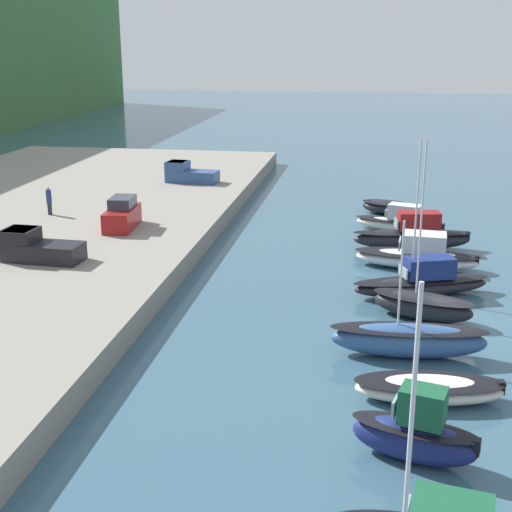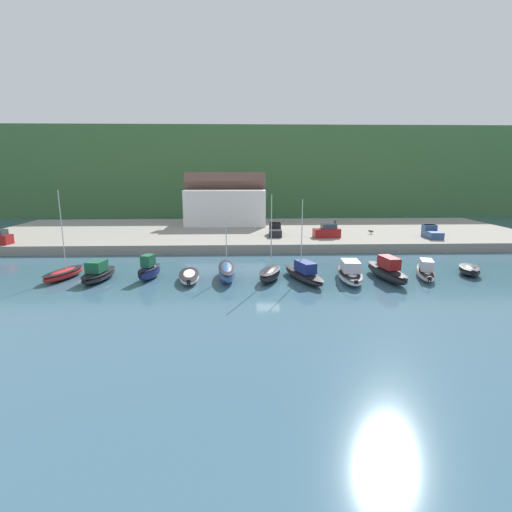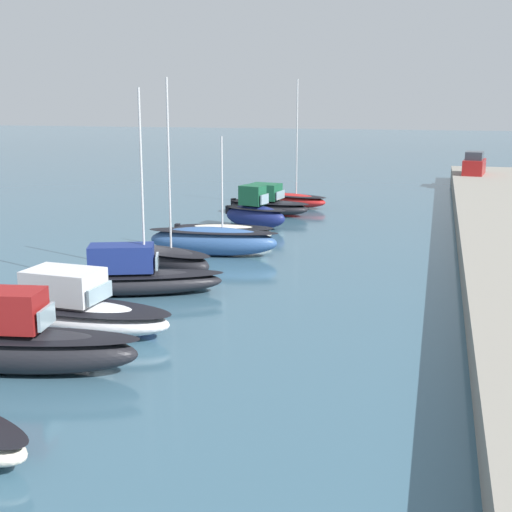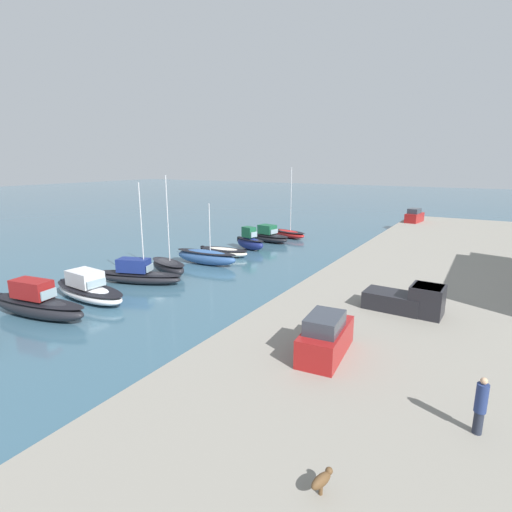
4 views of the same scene
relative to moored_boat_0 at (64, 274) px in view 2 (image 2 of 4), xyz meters
name	(u,v)px [view 2 (image 2 of 4)]	position (x,y,z in m)	size (l,w,h in m)	color
ground_plane	(268,285)	(22.76, -3.22, -0.61)	(320.00, 320.00, 0.00)	#385B70
hillside_backdrop	(250,171)	(22.76, 90.97, 10.65)	(240.00, 68.25, 22.52)	#42703D
quay_promenade	(257,233)	(22.76, 27.71, 0.06)	(93.01, 30.54, 1.34)	gray
harbor_clubhouse	(225,205)	(16.81, 34.99, 4.51)	(15.61, 10.05, 10.10)	white
moored_boat_0	(64,274)	(0.00, 0.00, 0.00)	(3.66, 6.37, 9.85)	red
moored_boat_1	(98,273)	(4.17, -0.90, 0.21)	(3.30, 6.51, 2.29)	black
moored_boat_2	(149,270)	(9.65, -0.50, 0.43)	(2.63, 4.71, 2.82)	navy
moored_boat_3	(189,276)	(14.17, -1.31, -0.09)	(2.82, 6.32, 0.96)	white
moored_boat_4	(227,271)	(18.29, -0.62, 0.23)	(2.30, 7.36, 6.49)	#33568E
moored_boat_5	(270,274)	(23.08, -1.54, 0.16)	(3.54, 5.66, 9.42)	black
moored_boat_6	(304,274)	(26.78, -1.76, 0.20)	(4.47, 8.27, 8.92)	black
moored_boat_7	(350,273)	(31.87, -1.77, 0.22)	(3.09, 8.07, 2.31)	white
moored_boat_8	(387,271)	(36.07, -1.64, 0.37)	(3.12, 8.40, 2.68)	black
moored_boat_9	(425,271)	(40.78, -0.94, 0.14)	(3.73, 7.14, 2.13)	white
moored_boat_10	(469,270)	(46.44, 0.06, -0.02)	(3.43, 4.65, 1.09)	black
parked_car_1	(327,232)	(33.59, 18.51, 1.65)	(4.34, 2.15, 2.16)	maroon
pickup_truck_0	(275,230)	(25.49, 21.02, 1.55)	(2.16, 4.81, 1.90)	black
pickup_truck_1	(431,232)	(50.32, 18.12, 1.55)	(2.39, 4.89, 1.90)	#2D4C84
person_on_quay	(335,225)	(36.41, 25.23, 1.83)	(0.40, 0.40, 2.14)	#232838
dog_on_quay	(371,231)	(41.65, 21.52, 1.19)	(0.88, 0.52, 0.68)	brown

